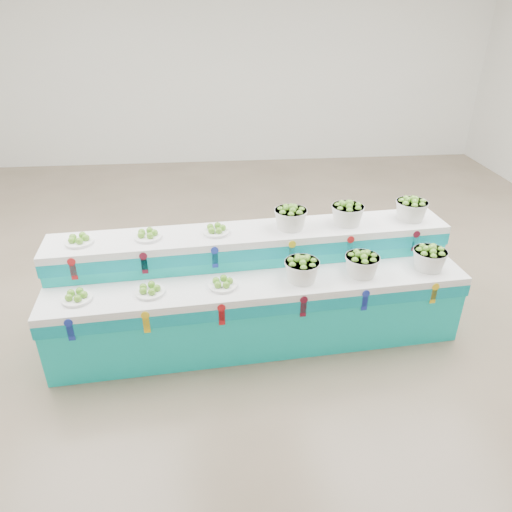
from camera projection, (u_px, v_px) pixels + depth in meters
name	position (u px, v px, depth m)	size (l,w,h in m)	color
ground	(257.00, 291.00, 5.46)	(10.00, 10.00, 0.00)	brown
back_wall	(231.00, 57.00, 8.86)	(10.00, 10.00, 0.00)	silver
display_stand	(256.00, 289.00, 4.56)	(3.87, 1.00, 1.02)	#10C0B9
plate_lower_left	(76.00, 295.00, 3.99)	(0.26, 0.26, 0.09)	white
plate_lower_mid	(150.00, 289.00, 4.08)	(0.26, 0.26, 0.09)	white
plate_lower_right	(223.00, 282.00, 4.18)	(0.26, 0.26, 0.09)	white
basket_lower_left	(302.00, 269.00, 4.25)	(0.32, 0.32, 0.22)	silver
basket_lower_mid	(362.00, 264.00, 4.34)	(0.32, 0.32, 0.22)	silver
basket_lower_right	(429.00, 258.00, 4.44)	(0.32, 0.32, 0.22)	silver
plate_upper_left	(79.00, 239.00, 4.26)	(0.26, 0.26, 0.09)	white
plate_upper_mid	(147.00, 234.00, 4.35)	(0.26, 0.26, 0.09)	white
plate_upper_right	(216.00, 229.00, 4.45)	(0.26, 0.26, 0.09)	white
basket_upper_left	(291.00, 217.00, 4.52)	(0.32, 0.32, 0.22)	silver
basket_upper_mid	(347.00, 213.00, 4.61)	(0.32, 0.32, 0.22)	silver
basket_upper_right	(411.00, 208.00, 4.71)	(0.32, 0.32, 0.22)	silver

